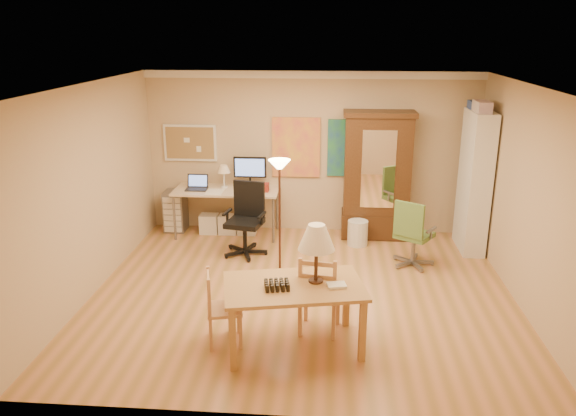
# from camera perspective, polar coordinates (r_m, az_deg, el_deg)

# --- Properties ---
(floor) EXTENTS (5.50, 5.50, 0.00)m
(floor) POSITION_cam_1_polar(r_m,az_deg,el_deg) (7.53, 1.47, -8.58)
(floor) COLOR #A07339
(floor) RESTS_ON ground
(crown_molding) EXTENTS (5.50, 0.08, 0.12)m
(crown_molding) POSITION_cam_1_polar(r_m,az_deg,el_deg) (9.24, 2.45, 13.38)
(crown_molding) COLOR white
(crown_molding) RESTS_ON floor
(corkboard) EXTENTS (0.90, 0.04, 0.62)m
(corkboard) POSITION_cam_1_polar(r_m,az_deg,el_deg) (9.69, -9.92, 6.54)
(corkboard) COLOR #9F814B
(corkboard) RESTS_ON floor
(art_panel_left) EXTENTS (0.80, 0.04, 1.00)m
(art_panel_left) POSITION_cam_1_polar(r_m,az_deg,el_deg) (9.42, 0.83, 6.17)
(art_panel_left) COLOR yellow
(art_panel_left) RESTS_ON floor
(art_panel_right) EXTENTS (0.75, 0.04, 0.95)m
(art_panel_right) POSITION_cam_1_polar(r_m,az_deg,el_deg) (9.41, 6.34, 6.05)
(art_panel_right) COLOR #22578A
(art_panel_right) RESTS_ON floor
(dining_table) EXTENTS (1.63, 1.17, 1.39)m
(dining_table) POSITION_cam_1_polar(r_m,az_deg,el_deg) (5.99, 1.43, -6.48)
(dining_table) COLOR olive
(dining_table) RESTS_ON floor
(ladder_chair_back) EXTENTS (0.50, 0.48, 0.96)m
(ladder_chair_back) POSITION_cam_1_polar(r_m,az_deg,el_deg) (6.45, 3.19, -8.93)
(ladder_chair_back) COLOR tan
(ladder_chair_back) RESTS_ON floor
(ladder_chair_left) EXTENTS (0.45, 0.47, 0.85)m
(ladder_chair_left) POSITION_cam_1_polar(r_m,az_deg,el_deg) (6.31, -6.73, -10.21)
(ladder_chair_left) COLOR tan
(ladder_chair_left) RESTS_ON floor
(torchiere_lamp) EXTENTS (0.30, 0.30, 1.67)m
(torchiere_lamp) POSITION_cam_1_polar(r_m,az_deg,el_deg) (7.61, -0.87, 2.50)
(torchiere_lamp) COLOR #41231A
(torchiere_lamp) RESTS_ON floor
(computer_desk) EXTENTS (1.74, 0.76, 1.31)m
(computer_desk) POSITION_cam_1_polar(r_m,az_deg,el_deg) (9.50, -5.99, 0.14)
(computer_desk) COLOR #BFAD8B
(computer_desk) RESTS_ON floor
(office_chair_black) EXTENTS (0.69, 0.69, 1.12)m
(office_chair_black) POSITION_cam_1_polar(r_m,az_deg,el_deg) (8.69, -4.31, -2.80)
(office_chair_black) COLOR black
(office_chair_black) RESTS_ON floor
(office_chair_green) EXTENTS (0.64, 0.64, 1.02)m
(office_chair_green) POSITION_cam_1_polar(r_m,az_deg,el_deg) (8.43, 12.51, -4.03)
(office_chair_green) COLOR slate
(office_chair_green) RESTS_ON floor
(drawer_cart) EXTENTS (0.35, 0.42, 0.70)m
(drawer_cart) POSITION_cam_1_polar(r_m,az_deg,el_deg) (9.85, -11.37, -0.29)
(drawer_cart) COLOR slate
(drawer_cart) RESTS_ON floor
(armoire) EXTENTS (1.14, 0.54, 2.10)m
(armoire) POSITION_cam_1_polar(r_m,az_deg,el_deg) (9.33, 8.97, 2.46)
(armoire) COLOR #351C0E
(armoire) RESTS_ON floor
(bookshelf) EXTENTS (0.33, 0.87, 2.18)m
(bookshelf) POSITION_cam_1_polar(r_m,az_deg,el_deg) (9.11, 18.40, 2.49)
(bookshelf) COLOR white
(bookshelf) RESTS_ON floor
(wastebin) EXTENTS (0.33, 0.33, 0.41)m
(wastebin) POSITION_cam_1_polar(r_m,az_deg,el_deg) (9.11, 7.09, -2.52)
(wastebin) COLOR silver
(wastebin) RESTS_ON floor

